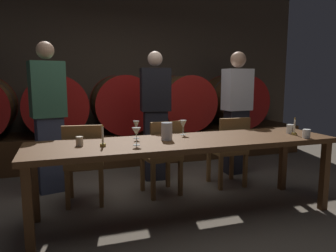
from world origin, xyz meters
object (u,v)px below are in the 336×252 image
object	(u,v)px
guest_left	(49,117)
wine_glass_left	(136,132)
candle_right	(294,130)
cup_right	(290,129)
chair_center	(163,154)
wine_barrel_center	(121,104)
cup_left	(79,141)
guest_right	(237,112)
pitcher	(167,131)
dining_table	(186,147)
wine_barrel_left	(56,105)
wine_glass_right	(183,125)
candle_left	(103,140)
guest_center	(155,115)
wine_barrel_far_right	(233,101)
wine_glass_center	(136,126)
chair_left	(84,161)
chair_right	(230,148)
wine_barrel_right	(182,102)
cup_center	(306,134)

from	to	relation	value
guest_left	wine_glass_left	size ratio (longest dim) A/B	11.20
guest_left	candle_right	xyz separation A→B (m)	(2.45, -1.25, -0.09)
candle_right	cup_right	size ratio (longest dim) A/B	1.94
chair_center	wine_barrel_center	bearing A→B (deg)	-91.10
candle_right	cup_left	world-z (taller)	candle_right
guest_right	pitcher	size ratio (longest dim) A/B	10.16
cup_right	dining_table	bearing A→B (deg)	179.82
guest_left	wine_glass_left	bearing A→B (deg)	107.65
dining_table	guest_right	size ratio (longest dim) A/B	1.72
wine_barrel_left	wine_glass_right	distance (m)	2.43
candle_left	guest_left	bearing A→B (deg)	111.28
guest_center	cup_left	size ratio (longest dim) A/B	20.97
wine_barrel_center	candle_left	distance (m)	2.48
wine_barrel_far_right	wine_barrel_center	bearing A→B (deg)	180.00
candle_left	wine_glass_center	xyz separation A→B (m)	(0.36, 0.28, 0.07)
chair_left	chair_right	distance (m)	1.77
chair_right	candle_left	world-z (taller)	candle_left
chair_right	cup_left	bearing A→B (deg)	18.24
wine_barrel_right	wine_glass_left	distance (m)	2.80
wine_glass_left	cup_center	xyz separation A→B (m)	(1.68, -0.20, -0.07)
cup_right	wine_glass_right	bearing A→B (deg)	165.92
wine_barrel_right	wine_glass_right	xyz separation A→B (m)	(-0.79, -2.07, -0.08)
chair_right	candle_right	bearing A→B (deg)	115.32
wine_barrel_right	dining_table	size ratio (longest dim) A/B	0.31
chair_right	wine_barrel_center	bearing A→B (deg)	-58.07
chair_right	guest_right	xyz separation A→B (m)	(0.38, 0.49, 0.40)
wine_barrel_far_right	wine_glass_left	distance (m)	3.42
wine_barrel_far_right	cup_center	distance (m)	2.74
wine_barrel_left	wine_barrel_center	world-z (taller)	same
chair_left	cup_left	distance (m)	0.63
wine_barrel_far_right	candle_right	xyz separation A→B (m)	(-0.70, -2.45, -0.13)
chair_left	chair_right	world-z (taller)	same
wine_barrel_left	guest_center	bearing A→B (deg)	-42.32
guest_left	guest_right	xyz separation A→B (m)	(2.49, -0.03, -0.02)
wine_glass_left	candle_right	bearing A→B (deg)	-0.46
cup_center	cup_right	world-z (taller)	cup_right
wine_glass_center	candle_right	bearing A→B (deg)	-11.73
guest_center	pitcher	bearing A→B (deg)	85.65
guest_left	wine_glass_left	distance (m)	1.45
chair_left	guest_right	size ratio (longest dim) A/B	0.51
cup_left	cup_right	size ratio (longest dim) A/B	0.84
candle_right	cup_right	xyz separation A→B (m)	(0.02, 0.10, -0.00)
wine_barrel_far_right	dining_table	world-z (taller)	wine_barrel_far_right
chair_left	cup_center	size ratio (longest dim) A/B	10.03
pitcher	chair_left	bearing A→B (deg)	144.45
wine_barrel_left	pitcher	bearing A→B (deg)	-66.17
wine_barrel_center	guest_center	xyz separation A→B (m)	(0.25, -1.13, -0.08)
chair_left	guest_right	distance (m)	2.24
candle_left	pitcher	world-z (taller)	candle_left
guest_center	wine_glass_center	size ratio (longest dim) A/B	9.75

